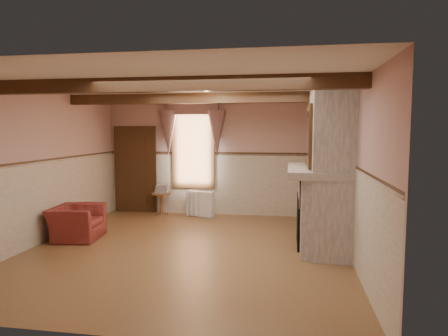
% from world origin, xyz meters
% --- Properties ---
extents(floor, '(5.50, 6.00, 0.01)m').
position_xyz_m(floor, '(0.00, 0.00, 0.00)').
color(floor, brown).
rests_on(floor, ground).
extents(ceiling, '(5.50, 6.00, 0.01)m').
position_xyz_m(ceiling, '(0.00, 0.00, 2.80)').
color(ceiling, silver).
rests_on(ceiling, wall_back).
extents(wall_back, '(5.50, 0.02, 2.80)m').
position_xyz_m(wall_back, '(0.00, 3.00, 1.40)').
color(wall_back, tan).
rests_on(wall_back, floor).
extents(wall_front, '(5.50, 0.02, 2.80)m').
position_xyz_m(wall_front, '(0.00, -3.00, 1.40)').
color(wall_front, tan).
rests_on(wall_front, floor).
extents(wall_left, '(0.02, 6.00, 2.80)m').
position_xyz_m(wall_left, '(-2.75, 0.00, 1.40)').
color(wall_left, tan).
rests_on(wall_left, floor).
extents(wall_right, '(0.02, 6.00, 2.80)m').
position_xyz_m(wall_right, '(2.75, 0.00, 1.40)').
color(wall_right, tan).
rests_on(wall_right, floor).
extents(wainscot, '(5.50, 6.00, 1.50)m').
position_xyz_m(wainscot, '(0.00, 0.00, 0.75)').
color(wainscot, beige).
rests_on(wainscot, floor).
extents(chair_rail, '(5.50, 6.00, 0.08)m').
position_xyz_m(chair_rail, '(0.00, 0.00, 1.50)').
color(chair_rail, black).
rests_on(chair_rail, wainscot).
extents(firebox, '(0.20, 0.95, 0.90)m').
position_xyz_m(firebox, '(2.00, 0.60, 0.45)').
color(firebox, black).
rests_on(firebox, floor).
extents(armchair, '(0.95, 1.06, 0.63)m').
position_xyz_m(armchair, '(-2.25, 0.33, 0.32)').
color(armchair, maroon).
rests_on(armchair, floor).
extents(side_table, '(0.51, 0.51, 0.55)m').
position_xyz_m(side_table, '(-1.35, 2.70, 0.28)').
color(side_table, brown).
rests_on(side_table, floor).
extents(book_stack, '(0.32, 0.37, 0.20)m').
position_xyz_m(book_stack, '(-1.32, 2.68, 0.65)').
color(book_stack, '#B7AD8C').
rests_on(book_stack, side_table).
extents(radiator, '(0.72, 0.37, 0.60)m').
position_xyz_m(radiator, '(-0.37, 2.70, 0.30)').
color(radiator, white).
rests_on(radiator, floor).
extents(bowl, '(0.34, 0.34, 0.08)m').
position_xyz_m(bowl, '(2.24, 0.75, 1.46)').
color(bowl, brown).
rests_on(bowl, mantel).
extents(mantel_clock, '(0.14, 0.24, 0.20)m').
position_xyz_m(mantel_clock, '(2.24, 1.40, 1.52)').
color(mantel_clock, black).
rests_on(mantel_clock, mantel).
extents(oil_lamp, '(0.11, 0.11, 0.28)m').
position_xyz_m(oil_lamp, '(2.24, 1.01, 1.56)').
color(oil_lamp, '#CF8A3A').
rests_on(oil_lamp, mantel).
extents(candle_red, '(0.06, 0.06, 0.16)m').
position_xyz_m(candle_red, '(2.24, 0.12, 1.50)').
color(candle_red, maroon).
rests_on(candle_red, mantel).
extents(jar_yellow, '(0.06, 0.06, 0.12)m').
position_xyz_m(jar_yellow, '(2.24, -0.03, 1.48)').
color(jar_yellow, gold).
rests_on(jar_yellow, mantel).
extents(fireplace, '(0.85, 2.00, 2.80)m').
position_xyz_m(fireplace, '(2.42, 0.60, 1.40)').
color(fireplace, gray).
rests_on(fireplace, floor).
extents(mantel, '(1.05, 2.05, 0.12)m').
position_xyz_m(mantel, '(2.24, 0.60, 1.36)').
color(mantel, gray).
rests_on(mantel, fireplace).
extents(overmantel_mirror, '(0.06, 1.44, 1.04)m').
position_xyz_m(overmantel_mirror, '(2.06, 0.60, 1.97)').
color(overmantel_mirror, silver).
rests_on(overmantel_mirror, fireplace).
extents(door, '(1.10, 0.10, 2.10)m').
position_xyz_m(door, '(-2.10, 2.94, 1.05)').
color(door, black).
rests_on(door, floor).
extents(window, '(1.06, 0.08, 2.02)m').
position_xyz_m(window, '(-0.60, 2.97, 1.65)').
color(window, white).
rests_on(window, wall_back).
extents(window_drapes, '(1.30, 0.14, 1.40)m').
position_xyz_m(window_drapes, '(-0.60, 2.88, 2.25)').
color(window_drapes, gray).
rests_on(window_drapes, wall_back).
extents(ceiling_beam_front, '(5.50, 0.18, 0.20)m').
position_xyz_m(ceiling_beam_front, '(0.00, -1.20, 2.70)').
color(ceiling_beam_front, black).
rests_on(ceiling_beam_front, ceiling).
extents(ceiling_beam_back, '(5.50, 0.18, 0.20)m').
position_xyz_m(ceiling_beam_back, '(0.00, 1.20, 2.70)').
color(ceiling_beam_back, black).
rests_on(ceiling_beam_back, ceiling).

